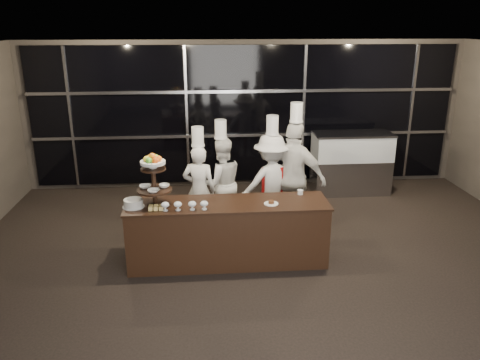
{
  "coord_description": "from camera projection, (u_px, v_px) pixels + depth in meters",
  "views": [
    {
      "loc": [
        -0.9,
        -4.54,
        3.31
      ],
      "look_at": [
        -0.37,
        1.84,
        1.15
      ],
      "focal_mm": 35.0,
      "sensor_mm": 36.0,
      "label": 1
    }
  ],
  "objects": [
    {
      "name": "room",
      "position": [
        289.0,
        203.0,
        4.94
      ],
      "size": [
        10.0,
        10.0,
        10.0
      ],
      "color": "black",
      "rests_on": "ground"
    },
    {
      "name": "window_wall",
      "position": [
        246.0,
        115.0,
        9.6
      ],
      "size": [
        8.6,
        0.1,
        2.8
      ],
      "color": "black",
      "rests_on": "ground"
    },
    {
      "name": "buffet_counter",
      "position": [
        228.0,
        232.0,
        6.68
      ],
      "size": [
        2.84,
        0.74,
        0.92
      ],
      "color": "black",
      "rests_on": "ground"
    },
    {
      "name": "display_stand",
      "position": [
        154.0,
        176.0,
        6.32
      ],
      "size": [
        0.48,
        0.48,
        0.74
      ],
      "color": "black",
      "rests_on": "buffet_counter"
    },
    {
      "name": "compotes",
      "position": [
        185.0,
        204.0,
        6.26
      ],
      "size": [
        0.63,
        0.11,
        0.12
      ],
      "color": "silver",
      "rests_on": "buffet_counter"
    },
    {
      "name": "layer_cake",
      "position": [
        133.0,
        203.0,
        6.37
      ],
      "size": [
        0.3,
        0.3,
        0.11
      ],
      "color": "white",
      "rests_on": "buffet_counter"
    },
    {
      "name": "pastry_squares",
      "position": [
        156.0,
        207.0,
        6.3
      ],
      "size": [
        0.2,
        0.13,
        0.05
      ],
      "color": "#F6D778",
      "rests_on": "buffet_counter"
    },
    {
      "name": "small_plate",
      "position": [
        271.0,
        203.0,
        6.48
      ],
      "size": [
        0.2,
        0.2,
        0.05
      ],
      "color": "white",
      "rests_on": "buffet_counter"
    },
    {
      "name": "chef_cup",
      "position": [
        300.0,
        192.0,
        6.85
      ],
      "size": [
        0.08,
        0.08,
        0.07
      ],
      "primitive_type": "cylinder",
      "color": "white",
      "rests_on": "buffet_counter"
    },
    {
      "name": "display_case",
      "position": [
        351.0,
        160.0,
        9.42
      ],
      "size": [
        1.55,
        0.68,
        1.24
      ],
      "color": "#A5A5AA",
      "rests_on": "ground"
    },
    {
      "name": "chef_a",
      "position": [
        199.0,
        188.0,
        7.54
      ],
      "size": [
        0.61,
        0.47,
        1.78
      ],
      "color": "white",
      "rests_on": "ground"
    },
    {
      "name": "chef_b",
      "position": [
        221.0,
        182.0,
        7.8
      ],
      "size": [
        0.87,
        0.74,
        1.84
      ],
      "color": "white",
      "rests_on": "ground"
    },
    {
      "name": "chef_c",
      "position": [
        271.0,
        183.0,
        7.64
      ],
      "size": [
        1.17,
        0.83,
        1.94
      ],
      "color": "white",
      "rests_on": "ground"
    },
    {
      "name": "chef_d",
      "position": [
        294.0,
        177.0,
        7.56
      ],
      "size": [
        1.15,
        1.0,
        2.15
      ],
      "color": "white",
      "rests_on": "ground"
    }
  ]
}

